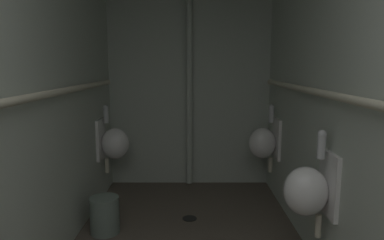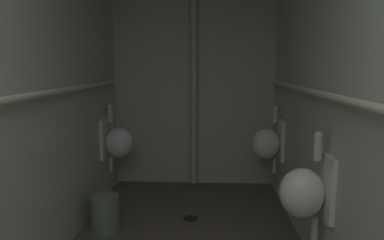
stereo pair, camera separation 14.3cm
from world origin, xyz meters
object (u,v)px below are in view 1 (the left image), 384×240
(urinal_right_mid, at_px, (308,190))
(urinal_right_far, at_px, (264,142))
(waste_bin, at_px, (104,215))
(urinal_left_mid, at_px, (113,143))
(standpipe_back_wall, at_px, (188,76))
(floor_drain, at_px, (189,218))

(urinal_right_mid, bearing_deg, urinal_right_far, 90.00)
(waste_bin, bearing_deg, urinal_left_mid, 96.15)
(standpipe_back_wall, bearing_deg, urinal_right_mid, -66.43)
(urinal_left_mid, height_order, urinal_right_mid, same)
(waste_bin, bearing_deg, urinal_right_mid, -22.50)
(urinal_right_mid, distance_m, standpipe_back_wall, 2.19)
(urinal_right_mid, relative_size, floor_drain, 5.39)
(urinal_right_mid, bearing_deg, standpipe_back_wall, 113.57)
(urinal_right_far, bearing_deg, urinal_right_mid, -90.00)
(urinal_left_mid, distance_m, standpipe_back_wall, 1.18)
(urinal_left_mid, relative_size, waste_bin, 2.32)
(waste_bin, bearing_deg, floor_drain, 20.51)
(urinal_right_far, bearing_deg, floor_drain, -146.09)
(urinal_left_mid, relative_size, urinal_right_mid, 1.00)
(standpipe_back_wall, relative_size, waste_bin, 8.14)
(urinal_left_mid, xyz_separation_m, urinal_right_mid, (1.66, -1.45, 0.00))
(urinal_right_mid, distance_m, waste_bin, 1.76)
(floor_drain, height_order, waste_bin, waste_bin)
(floor_drain, distance_m, waste_bin, 0.82)
(urinal_left_mid, bearing_deg, waste_bin, -83.85)
(urinal_right_far, xyz_separation_m, floor_drain, (-0.82, -0.55, -0.64))
(urinal_left_mid, xyz_separation_m, waste_bin, (0.09, -0.80, -0.48))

